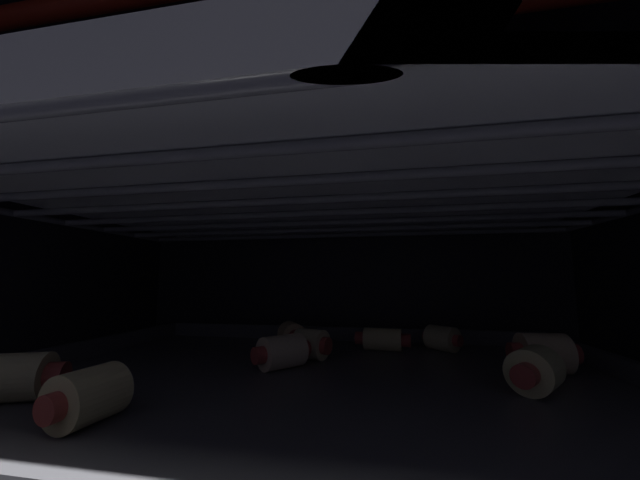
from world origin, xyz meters
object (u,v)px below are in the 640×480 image
at_px(pig_in_blanket_upper_3, 502,192).
at_px(pig_in_blanket_upper_6, 164,168).
at_px(oven_rack_lower, 313,397).
at_px(pig_in_blanket_lower_1, 383,339).
at_px(baking_tray_upper, 314,196).
at_px(pig_in_blanket_upper_4, 65,158).
at_px(pig_in_blanket_upper_1, 429,160).
at_px(pig_in_blanket_lower_6, 282,352).
at_px(pig_in_blanket_lower_4, 88,396).
at_px(baking_tray_lower, 313,384).
at_px(pig_in_blanket_lower_2, 543,353).
at_px(pig_in_blanket_lower_8, 292,335).
at_px(pig_in_blanket_upper_2, 259,200).
at_px(oven_rack_upper, 314,207).
at_px(pig_in_blanket_lower_9, 21,377).
at_px(pig_in_blanket_upper_0, 274,212).
at_px(pig_in_blanket_upper_7, 606,147).
at_px(pig_in_blanket_upper_5, 219,184).
at_px(pig_in_blanket_lower_0, 534,370).
at_px(pig_in_blanket_lower_3, 311,344).
at_px(pig_in_blanket_lower_7, 442,338).
at_px(heating_element, 314,55).

distance_m(pig_in_blanket_upper_3, pig_in_blanket_upper_6, 0.32).
relative_size(oven_rack_lower, pig_in_blanket_lower_1, 8.99).
distance_m(baking_tray_upper, pig_in_blanket_upper_4, 0.18).
xyz_separation_m(pig_in_blanket_upper_1, pig_in_blanket_upper_4, (-0.26, -0.05, -0.00)).
bearing_deg(pig_in_blanket_lower_6, pig_in_blanket_lower_4, -118.54).
xyz_separation_m(baking_tray_lower, pig_in_blanket_lower_2, (0.19, 0.05, 0.02)).
bearing_deg(pig_in_blanket_lower_8, pig_in_blanket_upper_2, -126.15).
distance_m(oven_rack_lower, oven_rack_upper, 0.15).
relative_size(pig_in_blanket_lower_9, pig_in_blanket_upper_1, 1.06).
height_order(pig_in_blanket_lower_9, pig_in_blanket_upper_6, pig_in_blanket_upper_6).
relative_size(pig_in_blanket_lower_6, pig_in_blanket_upper_0, 0.97).
relative_size(pig_in_blanket_lower_1, pig_in_blanket_upper_7, 1.38).
relative_size(pig_in_blanket_lower_4, oven_rack_upper, 0.08).
xyz_separation_m(pig_in_blanket_lower_2, pig_in_blanket_upper_5, (-0.28, -0.05, 0.15)).
height_order(pig_in_blanket_lower_0, pig_in_blanket_lower_3, pig_in_blanket_lower_0).
bearing_deg(pig_in_blanket_lower_9, oven_rack_lower, 25.48).
height_order(pig_in_blanket_lower_8, pig_in_blanket_upper_5, pig_in_blanket_upper_5).
height_order(pig_in_blanket_lower_0, pig_in_blanket_upper_1, pig_in_blanket_upper_1).
bearing_deg(pig_in_blanket_upper_6, pig_in_blanket_lower_8, 68.85).
bearing_deg(pig_in_blanket_upper_6, pig_in_blanket_upper_4, -143.26).
bearing_deg(pig_in_blanket_lower_1, pig_in_blanket_upper_7, -42.73).
bearing_deg(pig_in_blanket_lower_4, pig_in_blanket_lower_9, 163.74).
bearing_deg(pig_in_blanket_upper_7, pig_in_blanket_lower_7, 120.04).
bearing_deg(oven_rack_upper, pig_in_blanket_upper_7, -6.16).
bearing_deg(pig_in_blanket_lower_4, pig_in_blanket_upper_1, 21.81).
bearing_deg(pig_in_blanket_lower_6, pig_in_blanket_upper_7, -10.87).
bearing_deg(pig_in_blanket_lower_8, pig_in_blanket_lower_3, -57.43).
height_order(pig_in_blanket_lower_1, pig_in_blanket_upper_2, pig_in_blanket_upper_2).
bearing_deg(pig_in_blanket_upper_0, pig_in_blanket_lower_7, -2.69).
bearing_deg(pig_in_blanket_lower_1, pig_in_blanket_upper_6, -136.20).
height_order(heating_element, baking_tray_lower, heating_element).
bearing_deg(pig_in_blanket_upper_5, pig_in_blanket_upper_4, -133.53).
height_order(pig_in_blanket_lower_0, pig_in_blanket_lower_8, pig_in_blanket_lower_0).
bearing_deg(pig_in_blanket_lower_8, heating_element, -66.79).
relative_size(baking_tray_lower, pig_in_blanket_lower_7, 11.90).
bearing_deg(pig_in_blanket_upper_7, pig_in_blanket_upper_6, -176.43).
xyz_separation_m(pig_in_blanket_lower_6, pig_in_blanket_upper_5, (-0.05, -0.02, 0.15)).
bearing_deg(pig_in_blanket_upper_1, pig_in_blanket_lower_0, 17.84).
relative_size(pig_in_blanket_upper_0, pig_in_blanket_upper_4, 1.25).
distance_m(pig_in_blanket_upper_0, pig_in_blanket_upper_5, 0.14).
xyz_separation_m(pig_in_blanket_lower_3, pig_in_blanket_lower_8, (-0.04, 0.05, -0.00)).
xyz_separation_m(oven_rack_lower, pig_in_blanket_lower_7, (0.12, 0.13, 0.03)).
relative_size(baking_tray_lower, pig_in_blanket_lower_2, 8.90).
xyz_separation_m(pig_in_blanket_lower_4, pig_in_blanket_upper_2, (0.02, 0.18, 0.15)).
bearing_deg(pig_in_blanket_upper_1, pig_in_blanket_upper_5, 171.24).
xyz_separation_m(pig_in_blanket_upper_1, pig_in_blanket_upper_6, (-0.20, -0.01, 0.00)).
relative_size(pig_in_blanket_upper_2, pig_in_blanket_upper_5, 1.14).
bearing_deg(baking_tray_upper, pig_in_blanket_upper_5, -179.88).
xyz_separation_m(oven_rack_upper, pig_in_blanket_upper_2, (-0.08, 0.08, 0.03)).
bearing_deg(pig_in_blanket_lower_0, pig_in_blanket_lower_2, 62.19).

